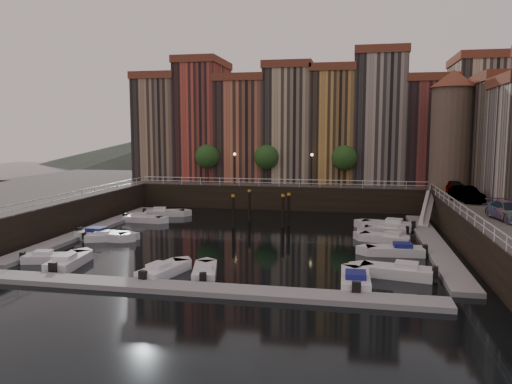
% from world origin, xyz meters
% --- Properties ---
extents(ground, '(200.00, 200.00, 0.00)m').
position_xyz_m(ground, '(0.00, 0.00, 0.00)').
color(ground, black).
rests_on(ground, ground).
extents(quay_far, '(80.00, 20.00, 3.00)m').
position_xyz_m(quay_far, '(0.00, 26.00, 1.50)').
color(quay_far, black).
rests_on(quay_far, ground).
extents(dock_left, '(2.00, 28.00, 0.35)m').
position_xyz_m(dock_left, '(-16.20, -1.00, 0.17)').
color(dock_left, gray).
rests_on(dock_left, ground).
extents(dock_right, '(2.00, 28.00, 0.35)m').
position_xyz_m(dock_right, '(16.20, -1.00, 0.17)').
color(dock_right, gray).
rests_on(dock_right, ground).
extents(dock_near, '(30.00, 2.00, 0.35)m').
position_xyz_m(dock_near, '(0.00, -17.00, 0.17)').
color(dock_near, gray).
rests_on(dock_near, ground).
extents(mountains, '(145.00, 100.00, 18.00)m').
position_xyz_m(mountains, '(1.72, 110.00, 7.92)').
color(mountains, '#2D382D').
rests_on(mountains, ground).
extents(far_terrace, '(48.70, 10.30, 17.50)m').
position_xyz_m(far_terrace, '(3.31, 23.50, 10.95)').
color(far_terrace, '#95795F').
rests_on(far_terrace, quay_far).
extents(corner_tower, '(5.20, 5.20, 13.80)m').
position_xyz_m(corner_tower, '(20.00, 14.50, 10.19)').
color(corner_tower, '#6B5B4C').
rests_on(corner_tower, quay_right).
extents(promenade_trees, '(21.20, 3.20, 5.20)m').
position_xyz_m(promenade_trees, '(-1.33, 18.20, 6.58)').
color(promenade_trees, black).
rests_on(promenade_trees, quay_far).
extents(street_lamps, '(10.36, 0.36, 4.18)m').
position_xyz_m(street_lamps, '(-1.00, 17.20, 5.90)').
color(street_lamps, black).
rests_on(street_lamps, quay_far).
extents(railings, '(36.08, 34.04, 0.52)m').
position_xyz_m(railings, '(0.00, 4.88, 3.79)').
color(railings, white).
rests_on(railings, ground).
extents(gangway, '(2.78, 8.32, 3.73)m').
position_xyz_m(gangway, '(17.10, 10.00, 1.92)').
color(gangway, white).
rests_on(gangway, ground).
extents(mooring_pilings, '(5.82, 4.92, 3.78)m').
position_xyz_m(mooring_pilings, '(-0.07, 5.61, 1.65)').
color(mooring_pilings, black).
rests_on(mooring_pilings, ground).
extents(boat_left_0, '(4.30, 2.48, 0.96)m').
position_xyz_m(boat_left_0, '(-13.39, -12.40, 0.32)').
color(boat_left_0, silver).
rests_on(boat_left_0, ground).
extents(boat_left_1, '(5.29, 2.34, 1.19)m').
position_xyz_m(boat_left_1, '(-13.43, -4.24, 0.40)').
color(boat_left_1, silver).
rests_on(boat_left_1, ground).
extents(boat_left_2, '(4.40, 2.96, 1.00)m').
position_xyz_m(boat_left_2, '(-12.70, -4.56, 0.34)').
color(boat_left_2, silver).
rests_on(boat_left_2, ground).
extents(boat_left_3, '(4.63, 1.86, 1.05)m').
position_xyz_m(boat_left_3, '(-13.49, 4.93, 0.36)').
color(boat_left_3, silver).
rests_on(boat_left_3, ground).
extents(boat_left_4, '(4.94, 2.98, 1.11)m').
position_xyz_m(boat_left_4, '(-12.65, 9.10, 0.37)').
color(boat_left_4, silver).
rests_on(boat_left_4, ground).
extents(boat_right_0, '(5.19, 2.71, 1.16)m').
position_xyz_m(boat_right_0, '(12.43, -11.31, 0.39)').
color(boat_right_0, silver).
rests_on(boat_right_0, ground).
extents(boat_right_1, '(4.82, 2.02, 1.09)m').
position_xyz_m(boat_right_1, '(12.77, -5.03, 0.37)').
color(boat_right_1, silver).
rests_on(boat_right_1, ground).
extents(boat_right_2, '(4.88, 3.25, 1.10)m').
position_xyz_m(boat_right_2, '(12.35, -0.39, 0.37)').
color(boat_right_2, silver).
rests_on(boat_right_2, ground).
extents(boat_right_3, '(4.29, 2.00, 0.97)m').
position_xyz_m(boat_right_3, '(12.51, 3.77, 0.33)').
color(boat_right_3, silver).
rests_on(boat_right_3, ground).
extents(boat_right_4, '(5.41, 3.00, 1.21)m').
position_xyz_m(boat_right_4, '(12.84, 5.96, 0.41)').
color(boat_right_4, silver).
rests_on(boat_right_4, ground).
extents(boat_near_0, '(2.24, 4.95, 1.12)m').
position_xyz_m(boat_near_0, '(-11.20, -13.33, 0.38)').
color(boat_near_0, silver).
rests_on(boat_near_0, ground).
extents(boat_near_1, '(2.75, 4.77, 1.07)m').
position_xyz_m(boat_near_1, '(-3.49, -14.11, 0.36)').
color(boat_near_1, silver).
rests_on(boat_near_1, ground).
extents(boat_near_2, '(2.45, 4.36, 0.98)m').
position_xyz_m(boat_near_2, '(-0.63, -13.68, 0.33)').
color(boat_near_2, silver).
rests_on(boat_near_2, ground).
extents(boat_near_3, '(1.93, 5.03, 1.15)m').
position_xyz_m(boat_near_3, '(9.54, -13.88, 0.39)').
color(boat_near_3, silver).
rests_on(boat_near_3, ground).
extents(car_a, '(3.15, 4.85, 1.53)m').
position_xyz_m(car_a, '(20.09, 12.46, 3.77)').
color(car_a, gray).
rests_on(car_a, quay_right).
extents(car_b, '(2.79, 4.86, 1.52)m').
position_xyz_m(car_b, '(20.03, 5.30, 3.76)').
color(car_b, gray).
rests_on(car_b, quay_right).
extents(car_c, '(2.97, 5.33, 1.46)m').
position_xyz_m(car_c, '(21.05, -4.81, 3.73)').
color(car_c, gray).
rests_on(car_c, quay_right).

